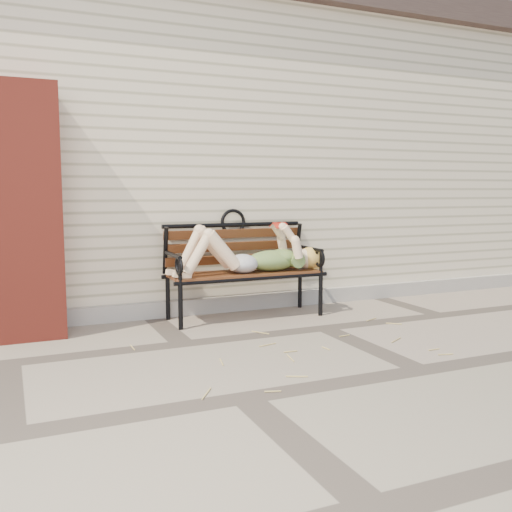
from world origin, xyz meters
name	(u,v)px	position (x,y,z in m)	size (l,w,h in m)	color
ground	(324,328)	(0.00, 0.00, 0.00)	(80.00, 80.00, 0.00)	gray
house_wall	(209,165)	(0.00, 3.00, 1.50)	(8.00, 4.00, 3.00)	beige
house_roof	(208,34)	(0.00, 3.00, 3.15)	(8.30, 4.30, 0.30)	#473832
foundation_strip	(276,300)	(0.00, 0.97, 0.07)	(8.00, 0.10, 0.15)	#ABA39A
brick_pillar	(27,212)	(-2.30, 0.75, 1.00)	(0.50, 0.50, 2.00)	maroon
garden_bench	(241,257)	(-0.46, 0.75, 0.56)	(1.54, 0.61, 1.00)	black
reading_woman	(248,254)	(-0.45, 0.62, 0.59)	(1.45, 0.33, 0.46)	#0A4249
straw_scatter	(331,346)	(-0.25, -0.53, 0.01)	(2.71, 1.49, 0.01)	tan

